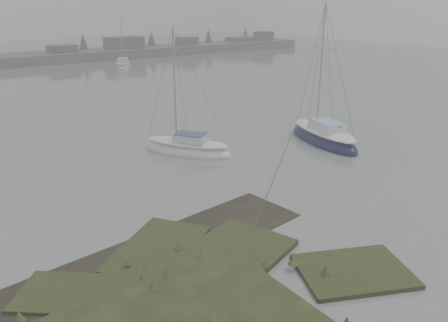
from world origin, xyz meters
The scene contains 5 objects.
ground centered at (0.00, 30.00, 0.00)m, with size 160.00×160.00×0.00m, color slate.
far_shoreline centered at (26.84, 61.90, 0.85)m, with size 60.00×8.00×4.15m.
sailboat_main centered at (10.72, 9.92, 0.28)m, with size 3.54×6.71×9.03m.
sailboat_white centered at (2.60, 13.15, 0.24)m, with size 4.45×5.60×7.74m.
sailboat_far_b centered at (14.86, 50.11, 0.26)m, with size 4.49×6.05×8.24m.
Camera 1 is at (-10.08, -7.82, 8.28)m, focal length 35.00 mm.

